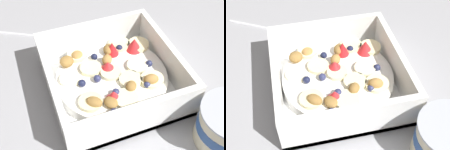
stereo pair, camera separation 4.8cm
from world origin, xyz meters
The scene contains 3 objects.
ground_plane centered at (0.00, 0.00, 0.00)m, with size 2.40×2.40×0.00m, color #9E9EA3.
fruit_bowl centered at (0.01, 0.01, 0.02)m, with size 0.21×0.21×0.07m.
spoon centered at (-0.17, -0.07, 0.00)m, with size 0.10×0.16×0.01m.
Camera 1 is at (0.32, -0.11, 0.38)m, focal length 46.33 mm.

